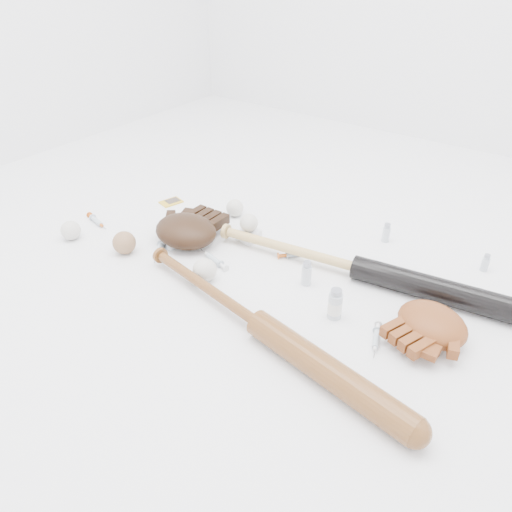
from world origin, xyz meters
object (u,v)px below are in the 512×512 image
Objects in this scene: glove_dark at (186,230)px; pedestal at (249,235)px; bat_wood at (259,324)px; bat_dark at (357,268)px.

glove_dark is 0.22m from pedestal.
bat_dark is at bearing 87.77° from bat_wood.
glove_dark is at bearing 164.47° from bat_wood.
bat_dark is 0.59m from glove_dark.
glove_dark is 4.06× the size of pedestal.
glove_dark is (-0.48, 0.24, 0.01)m from bat_wood.
bat_wood is 0.49m from pedestal.
bat_dark is 15.38× the size of pedestal.
bat_dark reaches higher than pedestal.
bat_dark is 0.40m from bat_wood.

